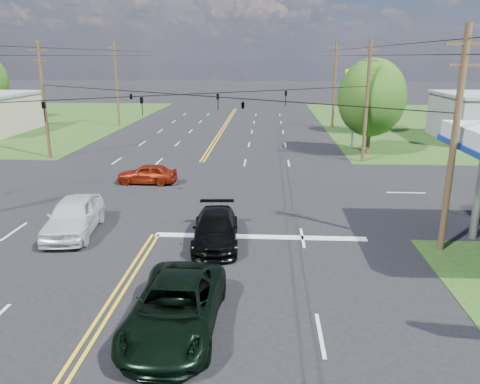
# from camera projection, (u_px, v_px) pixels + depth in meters

# --- Properties ---
(ground) EXTENTS (280.00, 280.00, 0.00)m
(ground) POSITION_uv_depth(u_px,v_px,m) (185.00, 189.00, 30.07)
(ground) COLOR black
(ground) RESTS_ON ground
(stop_bar) EXTENTS (10.00, 0.50, 0.02)m
(stop_bar) POSITION_uv_depth(u_px,v_px,m) (260.00, 237.00, 22.12)
(stop_bar) COLOR silver
(stop_bar) RESTS_ON ground
(pole_se) EXTENTS (1.60, 0.28, 9.50)m
(pole_se) POSITION_uv_depth(u_px,v_px,m) (454.00, 140.00, 19.33)
(pole_se) COLOR #4A371F
(pole_se) RESTS_ON ground
(pole_nw) EXTENTS (1.60, 0.28, 9.50)m
(pole_nw) POSITION_uv_depth(u_px,v_px,m) (44.00, 99.00, 38.06)
(pole_nw) COLOR #4A371F
(pole_nw) RESTS_ON ground
(pole_ne) EXTENTS (1.60, 0.28, 9.50)m
(pole_ne) POSITION_uv_depth(u_px,v_px,m) (367.00, 100.00, 36.58)
(pole_ne) COLOR #4A371F
(pole_ne) RESTS_ON ground
(pole_left_far) EXTENTS (1.60, 0.28, 10.00)m
(pole_left_far) POSITION_uv_depth(u_px,v_px,m) (116.00, 83.00, 56.21)
(pole_left_far) COLOR #4A371F
(pole_left_far) RESTS_ON ground
(pole_right_far) EXTENTS (1.60, 0.28, 10.00)m
(pole_right_far) POSITION_uv_depth(u_px,v_px,m) (334.00, 83.00, 54.72)
(pole_right_far) COLOR #4A371F
(pole_right_far) RESTS_ON ground
(span_wire_signals) EXTENTS (26.00, 18.00, 1.13)m
(span_wire_signals) POSITION_uv_depth(u_px,v_px,m) (181.00, 95.00, 28.39)
(span_wire_signals) COLOR black
(span_wire_signals) RESTS_ON ground
(power_lines) EXTENTS (26.04, 100.00, 0.64)m
(power_lines) POSITION_uv_depth(u_px,v_px,m) (173.00, 49.00, 25.75)
(power_lines) COLOR black
(power_lines) RESTS_ON ground
(tree_right_a) EXTENTS (5.70, 5.70, 8.18)m
(tree_right_a) POSITION_uv_depth(u_px,v_px,m) (372.00, 98.00, 39.41)
(tree_right_a) COLOR #4A371F
(tree_right_a) RESTS_ON ground
(tree_right_b) EXTENTS (4.94, 4.94, 7.09)m
(tree_right_b) POSITION_uv_depth(u_px,v_px,m) (371.00, 95.00, 50.95)
(tree_right_b) COLOR #4A371F
(tree_right_b) RESTS_ON ground
(pickup_dkgreen) EXTENTS (2.75, 5.75, 1.58)m
(pickup_dkgreen) POSITION_uv_depth(u_px,v_px,m) (175.00, 307.00, 14.39)
(pickup_dkgreen) COLOR black
(pickup_dkgreen) RESTS_ON ground
(suv_black) EXTENTS (2.35, 5.06, 1.43)m
(suv_black) POSITION_uv_depth(u_px,v_px,m) (216.00, 229.00, 21.16)
(suv_black) COLOR black
(suv_black) RESTS_ON ground
(pickup_white) EXTENTS (2.65, 5.37, 1.76)m
(pickup_white) POSITION_uv_depth(u_px,v_px,m) (74.00, 216.00, 22.38)
(pickup_white) COLOR silver
(pickup_white) RESTS_ON ground
(sedan_red) EXTENTS (3.98, 1.67, 1.34)m
(sedan_red) POSITION_uv_depth(u_px,v_px,m) (147.00, 174.00, 31.30)
(sedan_red) COLOR maroon
(sedan_red) RESTS_ON ground
(polesign_ne) EXTENTS (2.01, 0.48, 7.26)m
(polesign_ne) POSITION_uv_depth(u_px,v_px,m) (356.00, 88.00, 41.40)
(polesign_ne) COLOR #A5A5AA
(polesign_ne) RESTS_ON ground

